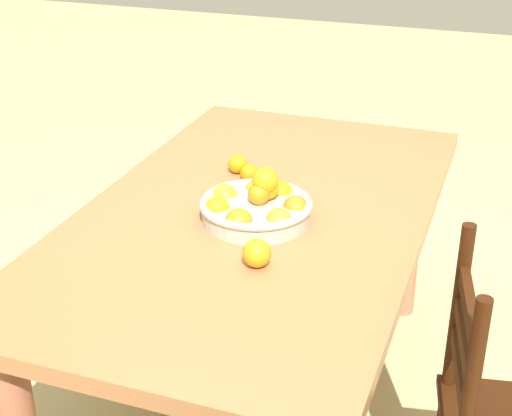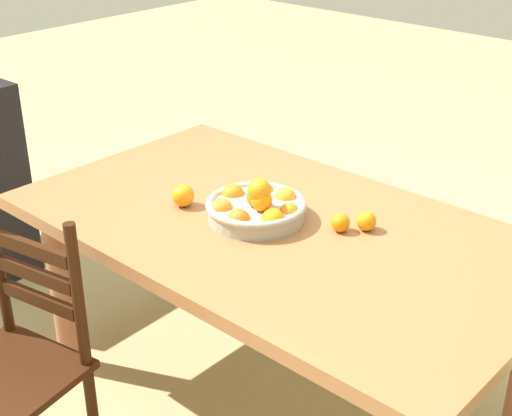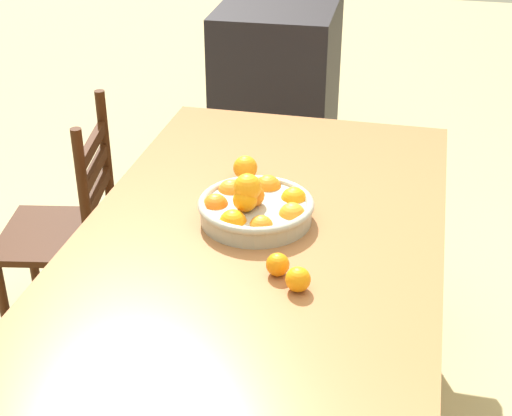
{
  "view_description": "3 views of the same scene",
  "coord_description": "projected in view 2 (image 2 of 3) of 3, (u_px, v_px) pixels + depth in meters",
  "views": [
    {
      "loc": [
        1.95,
        0.7,
        1.75
      ],
      "look_at": [
        0.07,
        0.03,
        0.78
      ],
      "focal_mm": 53.48,
      "sensor_mm": 36.0,
      "label": 1
    },
    {
      "loc": [
        -1.37,
        1.63,
        1.84
      ],
      "look_at": [
        0.07,
        0.03,
        0.78
      ],
      "focal_mm": 51.65,
      "sensor_mm": 36.0,
      "label": 2
    },
    {
      "loc": [
        -1.76,
        -0.4,
        1.83
      ],
      "look_at": [
        0.07,
        0.03,
        0.78
      ],
      "focal_mm": 53.25,
      "sensor_mm": 36.0,
      "label": 3
    }
  ],
  "objects": [
    {
      "name": "orange_loose_0",
      "position": [
        183.0,
        196.0,
        2.49
      ],
      "size": [
        0.08,
        0.08,
        0.08
      ],
      "primitive_type": "sphere",
      "color": "orange",
      "rests_on": "dining_table"
    },
    {
      "name": "dining_table",
      "position": [
        277.0,
        251.0,
        2.44
      ],
      "size": [
        1.75,
        1.01,
        0.74
      ],
      "color": "#9C633B",
      "rests_on": "ground"
    },
    {
      "name": "fruit_bowl",
      "position": [
        256.0,
        207.0,
        2.4
      ],
      "size": [
        0.33,
        0.33,
        0.16
      ],
      "color": "#A5A494",
      "rests_on": "dining_table"
    },
    {
      "name": "ground_plane",
      "position": [
        275.0,
        402.0,
        2.72
      ],
      "size": [
        12.0,
        12.0,
        0.0
      ],
      "primitive_type": "plane",
      "color": "tan"
    },
    {
      "name": "orange_loose_2",
      "position": [
        340.0,
        223.0,
        2.33
      ],
      "size": [
        0.06,
        0.06,
        0.06
      ],
      "primitive_type": "sphere",
      "color": "orange",
      "rests_on": "dining_table"
    },
    {
      "name": "orange_loose_1",
      "position": [
        366.0,
        221.0,
        2.34
      ],
      "size": [
        0.06,
        0.06,
        0.06
      ],
      "primitive_type": "sphere",
      "color": "orange",
      "rests_on": "dining_table"
    },
    {
      "name": "chair_near_window",
      "position": [
        17.0,
        365.0,
        2.23
      ],
      "size": [
        0.46,
        0.46,
        0.91
      ],
      "rotation": [
        0.0,
        0.0,
        3.33
      ],
      "color": "black",
      "rests_on": "ground"
    }
  ]
}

